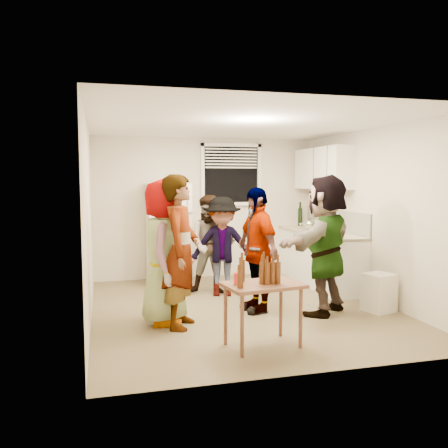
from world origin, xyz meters
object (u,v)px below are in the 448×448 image
object	(u,v)px
beer_bottle_table	(267,284)
guest_stripe	(181,326)
wine_bottle	(300,226)
guest_orange	(324,313)
guest_back_right	(222,295)
refrigerator	(168,234)
trash_bin	(379,293)
beer_bottle_counter	(332,236)
blue_cup	(331,235)
guest_back_left	(212,293)
red_cup	(238,284)
serving_table	(262,346)
kettle	(310,229)
guest_grey	(165,322)
guest_black	(256,311)

from	to	relation	value
beer_bottle_table	guest_stripe	bearing A→B (deg)	128.15
wine_bottle	guest_stripe	distance (m)	3.88
guest_orange	guest_back_right	bearing A→B (deg)	-89.36
refrigerator	trash_bin	xyz separation A→B (m)	(2.49, -2.46, -0.60)
beer_bottle_counter	blue_cup	distance (m)	0.04
trash_bin	guest_back_left	xyz separation A→B (m)	(-1.94, 1.55, -0.25)
blue_cup	guest_back_right	xyz separation A→B (m)	(-1.68, 0.26, -0.90)
refrigerator	beer_bottle_table	world-z (taller)	refrigerator
beer_bottle_table	guest_back_left	bearing A→B (deg)	90.29
red_cup	guest_back_right	xyz separation A→B (m)	(0.40, 2.24, -0.68)
serving_table	wine_bottle	bearing A→B (deg)	60.93
beer_bottle_counter	serving_table	xyz separation A→B (m)	(-1.82, -1.96, -0.90)
kettle	serving_table	distance (m)	3.56
red_cup	guest_grey	bearing A→B (deg)	120.50
beer_bottle_counter	guest_stripe	world-z (taller)	beer_bottle_counter
guest_back_right	guest_orange	size ratio (longest dim) A/B	0.82
guest_grey	guest_black	bearing A→B (deg)	-65.34
guest_grey	kettle	bearing A→B (deg)	-41.67
refrigerator	blue_cup	bearing A→B (deg)	-29.65
beer_bottle_counter	serving_table	bearing A→B (deg)	-132.84
guest_grey	blue_cup	bearing A→B (deg)	-56.35
guest_stripe	guest_back_right	size ratio (longest dim) A/B	1.21
refrigerator	wine_bottle	world-z (taller)	refrigerator
blue_cup	guest_black	world-z (taller)	blue_cup
beer_bottle_counter	guest_grey	bearing A→B (deg)	-162.29
red_cup	guest_back_right	world-z (taller)	red_cup
blue_cup	guest_back_right	size ratio (longest dim) A/B	0.08
red_cup	guest_grey	xyz separation A→B (m)	(-0.63, 1.07, -0.68)
guest_back_right	trash_bin	bearing A→B (deg)	-22.37
guest_stripe	guest_black	size ratio (longest dim) A/B	1.10
red_cup	guest_orange	size ratio (longest dim) A/B	0.07
serving_table	guest_grey	bearing A→B (deg)	129.33
wine_bottle	guest_back_left	xyz separation A→B (m)	(-1.96, -1.11, -0.90)
guest_grey	guest_orange	distance (m)	2.11
trash_bin	guest_grey	size ratio (longest dim) A/B	0.29
serving_table	red_cup	bearing A→B (deg)	175.31
red_cup	guest_black	size ratio (longest dim) A/B	0.07
red_cup	guest_grey	distance (m)	1.42
beer_bottle_table	guest_orange	distance (m)	1.73
kettle	guest_back_left	size ratio (longest dim) A/B	0.16
kettle	guest_black	xyz separation A→B (m)	(-1.50, -1.59, -0.90)
blue_cup	guest_back_right	distance (m)	1.92
serving_table	guest_orange	size ratio (longest dim) A/B	0.44
beer_bottle_counter	guest_black	distance (m)	1.83
trash_bin	beer_bottle_table	size ratio (longest dim) A/B	2.33
wine_bottle	trash_bin	xyz separation A→B (m)	(-0.01, -2.66, -0.65)
guest_grey	beer_bottle_counter	bearing A→B (deg)	-57.10
blue_cup	guest_grey	bearing A→B (deg)	-161.55
guest_stripe	trash_bin	bearing A→B (deg)	-68.32
beer_bottle_table	guest_back_right	world-z (taller)	beer_bottle_table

